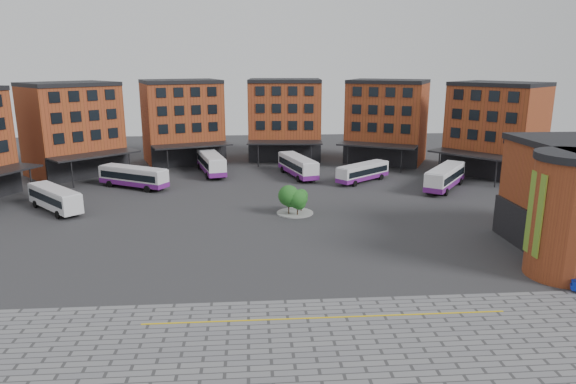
{
  "coord_description": "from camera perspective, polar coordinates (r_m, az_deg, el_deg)",
  "views": [
    {
      "loc": [
        -3.2,
        -46.85,
        17.72
      ],
      "look_at": [
        0.77,
        6.75,
        4.0
      ],
      "focal_mm": 32.0,
      "sensor_mm": 36.0,
      "label": 1
    }
  ],
  "objects": [
    {
      "name": "bus_b",
      "position": [
        76.81,
        -16.8,
        1.64
      ],
      "size": [
        10.7,
        7.66,
        3.07
      ],
      "rotation": [
        0.0,
        0.0,
        1.04
      ],
      "color": "silver",
      "rests_on": "ground"
    },
    {
      "name": "bus_a",
      "position": [
        68.28,
        -24.51,
        -0.54
      ],
      "size": [
        8.65,
        9.17,
        2.91
      ],
      "rotation": [
        0.0,
        0.0,
        0.74
      ],
      "color": "silver",
      "rests_on": "ground"
    },
    {
      "name": "bus_e",
      "position": [
        78.19,
        8.32,
        2.2
      ],
      "size": [
        9.13,
        8.0,
        2.79
      ],
      "rotation": [
        0.0,
        0.0,
        -0.89
      ],
      "color": "silver",
      "rests_on": "ground"
    },
    {
      "name": "main_building",
      "position": [
        85.76,
        -5.3,
        7.23
      ],
      "size": [
        94.14,
        42.48,
        14.6
      ],
      "color": "brown",
      "rests_on": "ground"
    },
    {
      "name": "tree_island",
      "position": [
        60.57,
        0.68,
        -0.76
      ],
      "size": [
        4.4,
        4.4,
        3.61
      ],
      "color": "gray",
      "rests_on": "ground"
    },
    {
      "name": "bus_f",
      "position": [
        76.27,
        17.06,
        1.6
      ],
      "size": [
        8.95,
        10.81,
        3.24
      ],
      "rotation": [
        0.0,
        0.0,
        -0.64
      ],
      "color": "white",
      "rests_on": "ground"
    },
    {
      "name": "bus_d",
      "position": [
        80.92,
        1.08,
        2.93
      ],
      "size": [
        5.58,
        11.65,
        3.2
      ],
      "rotation": [
        0.0,
        0.0,
        0.27
      ],
      "color": "silver",
      "rests_on": "ground"
    },
    {
      "name": "yellow_line",
      "position": [
        37.67,
        4.32,
        -13.73
      ],
      "size": [
        26.0,
        0.15,
        0.02
      ],
      "primitive_type": "cube",
      "color": "gold",
      "rests_on": "paving_zone"
    },
    {
      "name": "ground",
      "position": [
        50.19,
        -0.31,
        -6.35
      ],
      "size": [
        160.0,
        160.0,
        0.0
      ],
      "primitive_type": "plane",
      "color": "#28282B",
      "rests_on": "ground"
    },
    {
      "name": "bus_c",
      "position": [
        83.91,
        -8.54,
        3.23
      ],
      "size": [
        5.58,
        12.17,
        3.34
      ],
      "rotation": [
        0.0,
        0.0,
        0.25
      ],
      "color": "white",
      "rests_on": "ground"
    }
  ]
}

